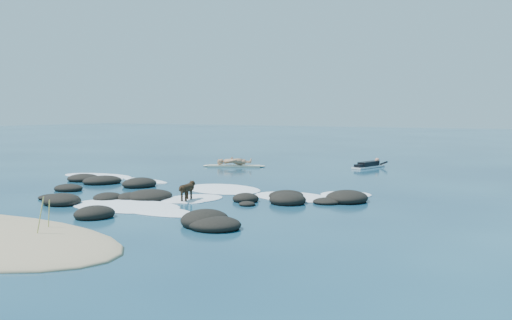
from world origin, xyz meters
The scene contains 6 objects.
ground centered at (0.00, 0.00, 0.00)m, with size 160.00×160.00×0.00m, color #0A2642.
reef_rocks centered at (0.55, -1.41, 0.10)m, with size 13.14×7.56×0.53m.
breaking_foam centered at (0.04, 0.01, 0.01)m, with size 14.53×7.83×0.12m.
standing_surfer_rig centered at (-3.05, 8.84, 0.73)m, with size 3.09×1.63×1.86m.
paddling_surfer_rig centered at (3.17, 11.78, 0.15)m, with size 1.32×2.58×0.45m.
dog centered at (1.48, -1.50, 0.44)m, with size 0.36×1.06×0.67m.
Camera 1 is at (12.14, -16.16, 2.92)m, focal length 40.00 mm.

